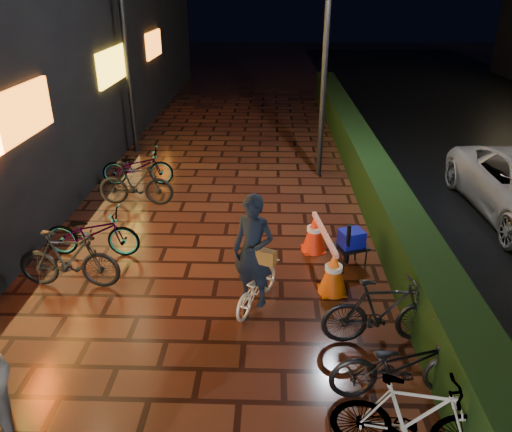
{
  "coord_description": "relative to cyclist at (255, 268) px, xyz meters",
  "views": [
    {
      "loc": [
        0.91,
        -5.11,
        4.66
      ],
      "look_at": [
        0.67,
        2.48,
        1.1
      ],
      "focal_mm": 35.0,
      "sensor_mm": 36.0,
      "label": 1
    }
  ],
  "objects": [
    {
      "name": "ground",
      "position": [
        -0.68,
        -1.45,
        -0.71
      ],
      "size": [
        80.0,
        80.0,
        0.0
      ],
      "primitive_type": "plane",
      "color": "#381911",
      "rests_on": "ground"
    },
    {
      "name": "hedge",
      "position": [
        2.62,
        6.55,
        -0.21
      ],
      "size": [
        0.7,
        20.0,
        1.0
      ],
      "primitive_type": "cube",
      "color": "black",
      "rests_on": "ground"
    },
    {
      "name": "lamp_post_hedge",
      "position": [
        1.5,
        6.04,
        2.25
      ],
      "size": [
        0.51,
        0.23,
        5.38
      ],
      "color": "black",
      "rests_on": "ground"
    },
    {
      "name": "lamp_post_sf",
      "position": [
        -3.85,
        7.85,
        2.38
      ],
      "size": [
        0.53,
        0.24,
        5.62
      ],
      "color": "black",
      "rests_on": "ground"
    },
    {
      "name": "cyclist",
      "position": [
        0.0,
        0.0,
        0.0
      ],
      "size": [
        0.97,
        1.41,
        1.91
      ],
      "color": "silver",
      "rests_on": "ground"
    },
    {
      "name": "traffic_barrier",
      "position": [
        1.17,
        1.16,
        -0.33
      ],
      "size": [
        0.69,
        1.89,
        0.77
      ],
      "color": "#FE5E0D",
      "rests_on": "ground"
    },
    {
      "name": "cart_assembly",
      "position": [
        1.66,
        1.27,
        -0.18
      ],
      "size": [
        0.67,
        0.72,
        1.03
      ],
      "color": "black",
      "rests_on": "ground"
    },
    {
      "name": "parked_bikes_storefront",
      "position": [
        -3.04,
        2.84,
        -0.22
      ],
      "size": [
        2.04,
        5.34,
        1.03
      ],
      "color": "black",
      "rests_on": "ground"
    },
    {
      "name": "parked_bikes_hedge",
      "position": [
        1.8,
        -1.76,
        -0.21
      ],
      "size": [
        1.88,
        2.54,
        1.03
      ],
      "color": "black",
      "rests_on": "ground"
    }
  ]
}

